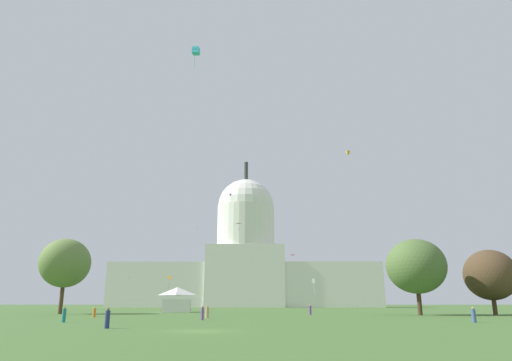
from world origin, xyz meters
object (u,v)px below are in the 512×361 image
Objects in this scene: person_purple_mid_center at (310,310)px; capitol_building at (246,263)px; kite_turquoise_low at (130,274)px; kite_orange_low at (169,279)px; tree_east_near at (416,266)px; kite_white_low at (314,282)px; person_orange_back_left at (94,313)px; person_purple_near_tree_west at (202,313)px; kite_magenta_low at (293,256)px; person_tan_mid_left at (207,312)px; kite_gold_high at (348,152)px; person_teal_front_center at (64,315)px; kite_cyan_high at (196,51)px; kite_yellow_mid at (197,227)px; kite_pink_mid at (239,224)px; tree_west_mid at (65,263)px; kite_violet_high at (230,195)px; person_navy_near_tree_east at (107,319)px; event_tent at (177,300)px; person_denim_mid_right at (474,316)px; tree_east_far at (490,275)px.

capitol_building is at bearing 100.90° from person_purple_mid_center.
kite_orange_low is (6.03, 23.17, -0.04)m from kite_turquoise_low.
kite_white_low is (-11.78, 53.33, -0.52)m from tree_east_near.
capitol_building reaches higher than person_orange_back_left.
tree_east_near is at bearing -64.33° from person_purple_near_tree_west.
kite_magenta_low reaches higher than tree_east_near.
person_tan_mid_left is 64.38m from kite_turquoise_low.
person_teal_front_center is at bearing -139.72° from kite_gold_high.
kite_cyan_high is (11.30, 13.44, 40.71)m from person_teal_front_center.
kite_yellow_mid reaches higher than person_teal_front_center.
person_teal_front_center is 94.99m from kite_pink_mid.
person_tan_mid_left is (30.20, -22.44, -8.66)m from tree_west_mid.
kite_violet_high is at bearing 116.05° from kite_orange_low.
kite_gold_high is 68.04m from kite_turquoise_low.
person_teal_front_center is 44.33m from kite_cyan_high.
tree_east_near is 3.65× the size of kite_cyan_high.
kite_orange_low is (-7.11, 94.84, 8.62)m from person_teal_front_center.
kite_magenta_low is (23.48, 105.79, 15.53)m from person_navy_near_tree_east.
kite_white_low is at bearing -72.82° from capitol_building.
kite_violet_high is at bearing -98.12° from capitol_building.
kite_yellow_mid is 0.60× the size of kite_pink_mid.
event_tent is 44.22m from kite_orange_low.
person_tan_mid_left is at bearing 77.92° from kite_magenta_low.
person_denim_mid_right is 31.24m from person_purple_near_tree_west.
person_tan_mid_left is 0.97× the size of kite_turquoise_low.
kite_cyan_high is at bearing -161.11° from tree_east_far.
person_navy_near_tree_east is at bearing -92.32° from capitol_building.
person_purple_near_tree_west reaches higher than person_navy_near_tree_east.
kite_magenta_low reaches higher than person_purple_mid_center.
tree_west_mid reaches higher than kite_white_low.
tree_east_far is 79.12m from tree_west_mid.
person_denim_mid_right is (29.46, -152.97, -18.32)m from capitol_building.
event_tent is 1.91× the size of kite_cyan_high.
kite_gold_high reaches higher than person_tan_mid_left.
kite_turquoise_low is at bearing -165.60° from person_orange_back_left.
person_denim_mid_right is at bearing -137.53° from kite_violet_high.
kite_pink_mid is 78.51m from kite_cyan_high.
person_navy_near_tree_east is 136.31m from kite_violet_high.
kite_magenta_low is (-16.79, 65.23, 8.07)m from tree_east_near.
capitol_building is at bearing 175.96° from person_orange_back_left.
kite_violet_high is (26.38, 81.48, 32.80)m from tree_west_mid.
person_purple_near_tree_west is at bearing 61.60° from person_orange_back_left.
kite_yellow_mid reaches higher than person_denim_mid_right.
kite_white_low is (-9.09, 14.08, -34.70)m from kite_gold_high.
person_purple_mid_center is 0.45× the size of kite_orange_low.
tree_east_near is at bearing -68.40° from kite_pink_mid.
kite_magenta_low reaches higher than person_tan_mid_left.
kite_orange_low is at bearing -5.07° from kite_turquoise_low.
kite_pink_mid is (14.96, 90.33, 25.29)m from person_teal_front_center.
event_tent is at bearing 52.61° from person_teal_front_center.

